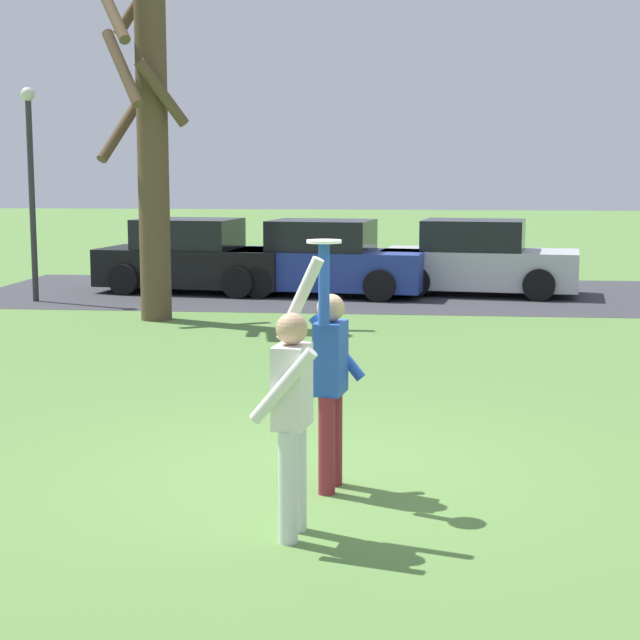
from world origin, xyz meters
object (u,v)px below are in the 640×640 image
object	(u,v)px
person_catcher	(331,374)
lamppost_by_lot	(31,173)
bare_tree_tall	(150,132)
person_defender	(292,405)
frisbee_disc	(324,241)
parked_car_silver	(478,260)
parked_car_blue	(327,261)
parked_car_black	(193,259)

from	to	relation	value
person_catcher	lamppost_by_lot	distance (m)	13.86
bare_tree_tall	lamppost_by_lot	world-z (taller)	bare_tree_tall
bare_tree_tall	person_catcher	bearing A→B (deg)	-66.75
person_defender	frisbee_disc	xyz separation A→B (m)	(0.13, 0.93, 1.11)
bare_tree_tall	lamppost_by_lot	bearing A→B (deg)	143.62
parked_car_silver	lamppost_by_lot	bearing A→B (deg)	-158.85
person_catcher	frisbee_disc	world-z (taller)	frisbee_disc
person_catcher	parked_car_blue	size ratio (longest dim) A/B	0.48
person_defender	parked_car_silver	distance (m)	15.23
parked_car_silver	person_catcher	bearing A→B (deg)	-89.97
person_catcher	person_defender	size ratio (longest dim) A/B	1.02
frisbee_disc	bare_tree_tall	world-z (taller)	bare_tree_tall
person_catcher	parked_car_silver	distance (m)	14.07
parked_car_blue	lamppost_by_lot	world-z (taller)	lamppost_by_lot
parked_car_blue	parked_car_silver	distance (m)	3.24
parked_car_black	parked_car_silver	bearing A→B (deg)	9.30
bare_tree_tall	lamppost_by_lot	xyz separation A→B (m)	(-3.07, 2.26, -0.71)
person_defender	parked_car_blue	bearing A→B (deg)	13.01
person_catcher	parked_car_black	xyz separation A→B (m)	(-4.34, 13.75, -0.25)
person_catcher	bare_tree_tall	distance (m)	10.60
parked_car_silver	frisbee_disc	bearing A→B (deg)	-89.98
person_catcher	parked_car_black	world-z (taller)	person_catcher
person_defender	parked_car_blue	size ratio (longest dim) A/B	0.47
frisbee_disc	lamppost_by_lot	xyz separation A→B (m)	(-7.12, 11.99, 0.49)
parked_car_black	bare_tree_tall	size ratio (longest dim) A/B	0.65
parked_car_black	parked_car_blue	distance (m)	2.97
person_defender	parked_car_blue	distance (m)	14.69
lamppost_by_lot	bare_tree_tall	bearing A→B (deg)	-36.38
parked_car_black	bare_tree_tall	bearing A→B (deg)	-79.10
frisbee_disc	parked_car_silver	xyz separation A→B (m)	(1.86, 14.17, -1.37)
person_defender	parked_car_silver	bearing A→B (deg)	0.74
person_catcher	parked_car_blue	world-z (taller)	person_catcher
person_defender	bare_tree_tall	distance (m)	11.59
parked_car_silver	bare_tree_tall	size ratio (longest dim) A/B	0.65
parked_car_black	person_catcher	bearing A→B (deg)	-65.00
person_catcher	parked_car_black	size ratio (longest dim) A/B	0.48
parked_car_silver	parked_car_black	bearing A→B (deg)	-170.70
person_defender	frisbee_disc	world-z (taller)	frisbee_disc
parked_car_blue	parked_car_silver	world-z (taller)	same
bare_tree_tall	frisbee_disc	bearing A→B (deg)	-67.38
bare_tree_tall	parked_car_silver	bearing A→B (deg)	36.91
frisbee_disc	bare_tree_tall	xyz separation A→B (m)	(-4.05, 9.73, 1.20)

